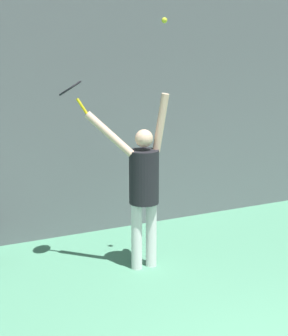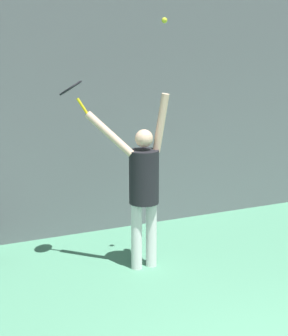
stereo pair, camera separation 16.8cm
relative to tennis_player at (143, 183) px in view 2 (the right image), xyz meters
The scene contains 4 objects.
back_wall 2.08m from the tennis_player, 84.33° to the left, with size 18.00×0.10×5.00m.
tennis_player is the anchor object (origin of this frame).
tennis_racket 1.36m from the tennis_player, 149.79° to the left, with size 0.38×0.39×0.39m.
tennis_ball 1.87m from the tennis_player, 24.18° to the right, with size 0.06×0.06×0.06m.
Camera 2 is at (-2.99, -3.08, 2.93)m, focal length 65.00 mm.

